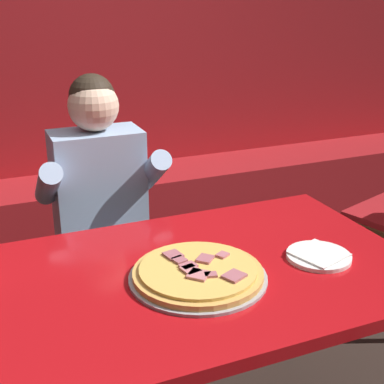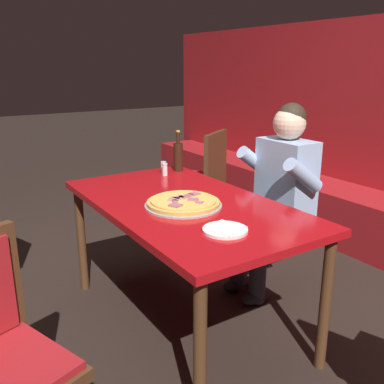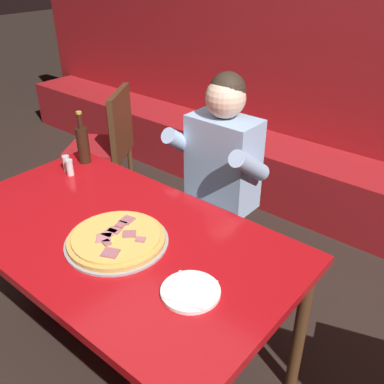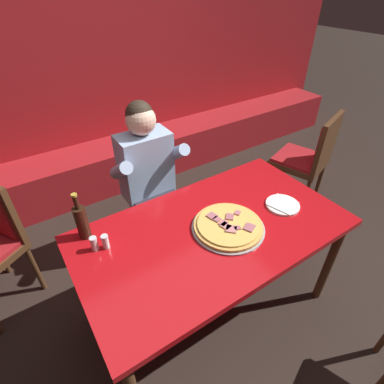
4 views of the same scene
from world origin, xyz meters
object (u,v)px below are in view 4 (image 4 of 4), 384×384
object	(u,v)px
shaker_parmesan	(94,244)
shaker_black_pepper	(106,242)
pizza	(228,226)
main_dining_table	(213,237)
plate_white_paper	(283,205)
diner_seated_blue_shirt	(152,179)
beer_bottle	(82,221)
dining_chair_far_right	(309,156)

from	to	relation	value
shaker_parmesan	shaker_black_pepper	xyz separation A→B (m)	(0.05, -0.02, 0.00)
pizza	shaker_parmesan	bearing A→B (deg)	159.23
main_dining_table	pizza	size ratio (longest dim) A/B	3.73
main_dining_table	shaker_black_pepper	size ratio (longest dim) A/B	18.18
plate_white_paper	diner_seated_blue_shirt	bearing A→B (deg)	122.42
pizza	main_dining_table	bearing A→B (deg)	145.19
main_dining_table	beer_bottle	size ratio (longest dim) A/B	5.35
main_dining_table	plate_white_paper	world-z (taller)	plate_white_paper
shaker_parmesan	beer_bottle	bearing A→B (deg)	95.19
beer_bottle	shaker_black_pepper	distance (m)	0.18
shaker_parmesan	shaker_black_pepper	size ratio (longest dim) A/B	1.00
beer_bottle	diner_seated_blue_shirt	xyz separation A→B (m)	(0.60, 0.39, -0.18)
main_dining_table	shaker_parmesan	size ratio (longest dim) A/B	18.18
main_dining_table	plate_white_paper	size ratio (longest dim) A/B	7.44
shaker_parmesan	plate_white_paper	bearing A→B (deg)	-14.80
main_dining_table	diner_seated_blue_shirt	world-z (taller)	diner_seated_blue_shirt
pizza	plate_white_paper	xyz separation A→B (m)	(0.41, -0.03, -0.01)
diner_seated_blue_shirt	dining_chair_far_right	bearing A→B (deg)	-11.76
dining_chair_far_right	shaker_parmesan	bearing A→B (deg)	-174.05
shaker_parmesan	diner_seated_blue_shirt	distance (m)	0.79
diner_seated_blue_shirt	dining_chair_far_right	distance (m)	1.48
shaker_black_pepper	dining_chair_far_right	xyz separation A→B (m)	(1.98, 0.23, -0.22)
shaker_black_pepper	dining_chair_far_right	bearing A→B (deg)	6.65
plate_white_paper	shaker_parmesan	distance (m)	1.14
shaker_parmesan	main_dining_table	bearing A→B (deg)	-19.01
pizza	diner_seated_blue_shirt	distance (m)	0.79
pizza	beer_bottle	distance (m)	0.81
beer_bottle	shaker_parmesan	distance (m)	0.15
shaker_black_pepper	diner_seated_blue_shirt	distance (m)	0.76
diner_seated_blue_shirt	shaker_parmesan	bearing A→B (deg)	-139.05
beer_bottle	shaker_parmesan	bearing A→B (deg)	-84.81
main_dining_table	diner_seated_blue_shirt	xyz separation A→B (m)	(-0.03, 0.73, 0.01)
pizza	dining_chair_far_right	xyz separation A→B (m)	(1.35, 0.47, -0.20)
pizza	shaker_black_pepper	world-z (taller)	shaker_black_pepper
plate_white_paper	dining_chair_far_right	distance (m)	1.08
shaker_parmesan	dining_chair_far_right	world-z (taller)	dining_chair_far_right
shaker_parmesan	diner_seated_blue_shirt	xyz separation A→B (m)	(0.59, 0.51, -0.10)
shaker_black_pepper	diner_seated_blue_shirt	xyz separation A→B (m)	(0.54, 0.53, -0.10)
main_dining_table	pizza	bearing A→B (deg)	-34.81
pizza	dining_chair_far_right	size ratio (longest dim) A/B	0.42
plate_white_paper	shaker_black_pepper	size ratio (longest dim) A/B	2.44
main_dining_table	diner_seated_blue_shirt	distance (m)	0.73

